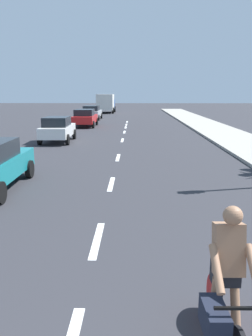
{
  "coord_description": "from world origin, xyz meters",
  "views": [
    {
      "loc": [
        0.77,
        -0.04,
        3.04
      ],
      "look_at": [
        0.56,
        8.55,
        1.1
      ],
      "focal_mm": 35.83,
      "sensor_mm": 36.0,
      "label": 1
    }
  ],
  "objects_px": {
    "parked_car_silver": "(92,112)",
    "parked_car_red": "(85,117)",
    "parked_car_white": "(58,129)",
    "delivery_truck": "(106,103)",
    "cyclist": "(225,290)"
  },
  "relations": [
    {
      "from": "parked_car_red",
      "to": "delivery_truck",
      "type": "distance_m",
      "value": 21.25
    },
    {
      "from": "parked_car_white",
      "to": "parked_car_silver",
      "type": "height_order",
      "value": "same"
    },
    {
      "from": "parked_car_silver",
      "to": "delivery_truck",
      "type": "height_order",
      "value": "delivery_truck"
    },
    {
      "from": "parked_car_silver",
      "to": "delivery_truck",
      "type": "distance_m",
      "value": 12.96
    },
    {
      "from": "parked_car_white",
      "to": "parked_car_silver",
      "type": "xyz_separation_m",
      "value": [
        -0.1,
        18.02,
        0.01
      ]
    },
    {
      "from": "parked_car_silver",
      "to": "delivery_truck",
      "type": "xyz_separation_m",
      "value": [
        0.55,
        12.94,
        0.66
      ]
    },
    {
      "from": "cyclist",
      "to": "parked_car_red",
      "type": "xyz_separation_m",
      "value": [
        -5.54,
        27.09,
        0.01
      ]
    },
    {
      "from": "parked_car_silver",
      "to": "delivery_truck",
      "type": "relative_size",
      "value": 0.72
    },
    {
      "from": "parked_car_red",
      "to": "parked_car_silver",
      "type": "bearing_deg",
      "value": 92.69
    },
    {
      "from": "parked_car_red",
      "to": "parked_car_silver",
      "type": "xyz_separation_m",
      "value": [
        -0.41,
        8.31,
        0.0
      ]
    },
    {
      "from": "parked_car_red",
      "to": "cyclist",
      "type": "bearing_deg",
      "value": -78.59
    },
    {
      "from": "parked_car_white",
      "to": "delivery_truck",
      "type": "relative_size",
      "value": 0.63
    },
    {
      "from": "cyclist",
      "to": "parked_car_silver",
      "type": "height_order",
      "value": "cyclist"
    },
    {
      "from": "parked_car_white",
      "to": "parked_car_red",
      "type": "distance_m",
      "value": 9.72
    },
    {
      "from": "parked_car_silver",
      "to": "parked_car_red",
      "type": "bearing_deg",
      "value": -86.81
    }
  ]
}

